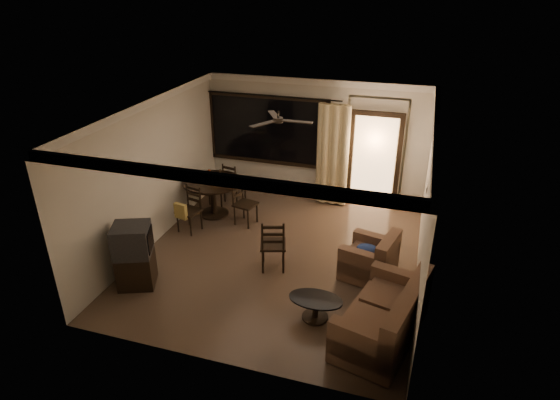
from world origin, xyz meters
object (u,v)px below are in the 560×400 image
(dining_chair_north, at_px, (235,190))
(armchair, at_px, (372,260))
(dining_table, at_px, (213,188))
(sofa, at_px, (386,319))
(dining_chair_east, at_px, (245,211))
(coffee_table, at_px, (315,305))
(tv_cabinet, at_px, (134,256))
(side_chair, at_px, (273,253))
(dining_chair_south, at_px, (189,218))
(dining_chair_west, at_px, (211,198))

(dining_chair_north, distance_m, armchair, 4.04)
(dining_table, relative_size, sofa, 0.68)
(dining_table, height_order, dining_chair_north, dining_table)
(dining_table, distance_m, dining_chair_east, 0.90)
(dining_table, distance_m, coffee_table, 4.03)
(tv_cabinet, bearing_deg, side_chair, 7.05)
(dining_table, height_order, armchair, dining_table)
(dining_chair_north, height_order, armchair, dining_chair_north)
(dining_table, relative_size, dining_chair_east, 1.34)
(coffee_table, bearing_deg, dining_chair_north, 128.24)
(dining_chair_east, height_order, side_chair, side_chair)
(sofa, bearing_deg, dining_chair_north, 150.51)
(dining_chair_south, relative_size, coffee_table, 1.14)
(dining_chair_east, relative_size, dining_chair_north, 1.00)
(dining_table, height_order, dining_chair_south, dining_table)
(dining_chair_west, relative_size, dining_chair_south, 1.00)
(dining_chair_west, bearing_deg, armchair, 80.60)
(dining_chair_west, bearing_deg, sofa, 66.58)
(dining_chair_east, xyz_separation_m, tv_cabinet, (-0.98, -2.57, 0.28))
(dining_chair_east, distance_m, dining_chair_north, 1.15)
(coffee_table, bearing_deg, dining_chair_south, 148.58)
(dining_chair_south, bearing_deg, armchair, 5.06)
(dining_chair_west, xyz_separation_m, tv_cabinet, (-0.01, -2.96, 0.28))
(dining_table, height_order, coffee_table, dining_table)
(dining_chair_east, distance_m, dining_chair_south, 1.17)
(armchair, bearing_deg, sofa, -62.15)
(sofa, relative_size, coffee_table, 2.26)
(dining_chair_north, bearing_deg, sofa, 149.43)
(sofa, bearing_deg, armchair, 118.71)
(dining_table, xyz_separation_m, dining_chair_west, (-0.15, 0.19, -0.34))
(dining_table, bearing_deg, dining_chair_east, -13.35)
(coffee_table, bearing_deg, side_chair, 133.08)
(sofa, relative_size, armchair, 1.88)
(dining_chair_south, bearing_deg, dining_chair_east, 46.46)
(dining_chair_west, bearing_deg, dining_chair_south, 12.46)
(dining_chair_east, height_order, sofa, dining_chair_east)
(side_chair, bearing_deg, tv_cabinet, 11.47)
(coffee_table, bearing_deg, armchair, 63.51)
(dining_chair_south, xyz_separation_m, side_chair, (2.06, -0.78, -0.00))
(dining_chair_north, relative_size, coffee_table, 1.14)
(tv_cabinet, xyz_separation_m, coffee_table, (3.10, 0.03, -0.32))
(dining_chair_east, distance_m, armchair, 3.04)
(dining_table, bearing_deg, dining_chair_west, 128.92)
(dining_chair_west, height_order, tv_cabinet, tv_cabinet)
(tv_cabinet, relative_size, sofa, 0.60)
(dining_chair_south, distance_m, side_chair, 2.21)
(dining_chair_north, bearing_deg, dining_chair_south, 91.00)
(dining_chair_west, distance_m, armchair, 4.08)
(dining_table, xyz_separation_m, sofa, (4.00, -2.90, -0.26))
(dining_chair_south, height_order, armchair, dining_chair_south)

